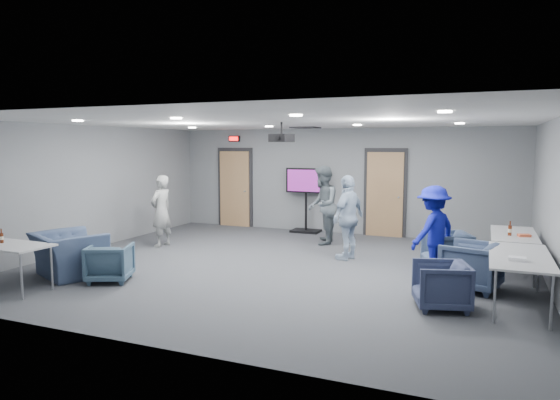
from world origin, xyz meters
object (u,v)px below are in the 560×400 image
at_px(chair_right_a, 446,251).
at_px(table_right_a, 513,236).
at_px(bottle_front, 2,238).
at_px(chair_right_b, 471,266).
at_px(person_c, 348,217).
at_px(chair_front_b, 69,254).
at_px(projector, 281,138).
at_px(person_a, 161,211).
at_px(chair_right_c, 441,285).
at_px(person_d, 433,231).
at_px(table_front_left, 2,247).
at_px(table_right_b, 520,258).
at_px(bottle_right, 510,230).
at_px(chair_front_a, 110,263).
at_px(person_b, 322,205).
at_px(tv_stand, 306,196).

bearing_deg(chair_right_a, table_right_a, 76.60).
bearing_deg(bottle_front, chair_right_b, 21.93).
bearing_deg(person_c, chair_right_b, 77.46).
distance_m(chair_front_b, projector, 4.27).
xyz_separation_m(person_a, chair_right_b, (6.54, -0.96, -0.42)).
bearing_deg(chair_right_c, chair_right_b, 146.39).
height_order(person_d, chair_right_a, person_d).
bearing_deg(table_front_left, projector, 42.62).
distance_m(table_right_a, table_right_b, 1.90).
height_order(chair_right_a, chair_right_b, chair_right_b).
height_order(table_right_b, bottle_right, bottle_right).
bearing_deg(chair_front_a, person_b, -141.83).
relative_size(chair_front_b, table_front_left, 0.69).
bearing_deg(person_b, table_front_left, -46.12).
distance_m(person_c, projector, 2.14).
distance_m(bottle_right, projector, 4.28).
bearing_deg(projector, chair_right_c, -11.22).
distance_m(person_a, table_right_b, 7.37).
distance_m(chair_right_b, chair_front_a, 5.88).
xyz_separation_m(person_b, projector, (-0.04, -2.38, 1.50)).
bearing_deg(chair_right_b, chair_right_a, -143.52).
distance_m(person_b, chair_front_a, 5.01).
bearing_deg(person_b, chair_right_b, 38.71).
distance_m(chair_front_a, projector, 3.69).
relative_size(person_b, chair_right_b, 2.17).
height_order(table_front_left, bottle_right, bottle_right).
relative_size(person_d, projector, 3.61).
bearing_deg(chair_front_b, person_d, -132.67).
bearing_deg(person_b, table_right_b, 37.83).
height_order(chair_front_a, tv_stand, tv_stand).
bearing_deg(person_d, chair_front_a, -32.09).
bearing_deg(bottle_front, table_right_a, 28.29).
bearing_deg(chair_front_a, bottle_front, 12.59).
distance_m(person_b, person_c, 1.61).
bearing_deg(person_b, chair_right_a, 49.64).
bearing_deg(tv_stand, projector, -77.34).
height_order(person_b, table_right_b, person_b).
relative_size(chair_front_a, bottle_front, 3.03).
height_order(chair_front_a, table_right_a, table_right_a).
distance_m(chair_right_c, chair_front_b, 6.18).
height_order(person_a, table_right_a, person_a).
bearing_deg(bottle_right, chair_front_b, -158.23).
xyz_separation_m(person_c, projector, (-0.99, -1.09, 1.56)).
relative_size(bottle_front, bottle_right, 0.91).
bearing_deg(person_c, person_d, 86.55).
bearing_deg(table_right_a, bottle_front, 118.29).
xyz_separation_m(person_a, table_right_a, (7.19, 0.32, -0.12)).
relative_size(chair_right_c, bottle_front, 3.16).
bearing_deg(table_front_left, chair_front_a, 40.49).
bearing_deg(chair_right_c, table_right_b, 101.68).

